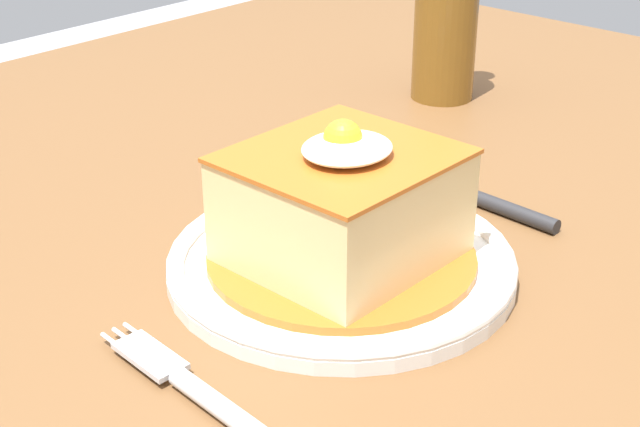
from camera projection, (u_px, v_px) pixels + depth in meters
The scene contains 6 objects.
dining_table at pixel (239, 314), 0.80m from camera, with size 1.35×0.95×0.77m.
main_plate at pixel (341, 262), 0.65m from camera, with size 0.24×0.24×0.02m.
sandwich_meal at pixel (342, 210), 0.63m from camera, with size 0.19×0.19×0.10m.
fork at pixel (195, 388), 0.53m from camera, with size 0.03×0.14×0.01m.
knife at pixel (490, 203), 0.74m from camera, with size 0.02×0.17×0.01m.
beer_bottle_amber at pixel (447, 2), 0.94m from camera, with size 0.06×0.06×0.27m.
Camera 1 is at (-0.46, -0.51, 1.10)m, focal length 53.00 mm.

